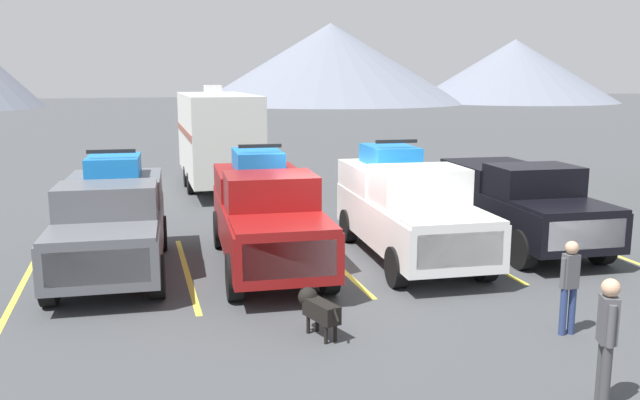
{
  "coord_description": "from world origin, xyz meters",
  "views": [
    {
      "loc": [
        -4.14,
        -13.19,
        4.07
      ],
      "look_at": [
        0.0,
        1.59,
        1.2
      ],
      "focal_mm": 37.33,
      "sensor_mm": 36.0,
      "label": 1
    }
  ],
  "objects_px": {
    "pickup_truck_d": "(518,201)",
    "person_a": "(570,281)",
    "pickup_truck_c": "(406,206)",
    "pickup_truck_a": "(112,219)",
    "person_b": "(607,334)",
    "camper_trailer_a": "(217,135)",
    "dog": "(317,307)",
    "pickup_truck_b": "(266,212)"
  },
  "relations": [
    {
      "from": "pickup_truck_b",
      "to": "pickup_truck_d",
      "type": "bearing_deg",
      "value": 1.0
    },
    {
      "from": "person_a",
      "to": "dog",
      "type": "distance_m",
      "value": 4.02
    },
    {
      "from": "pickup_truck_c",
      "to": "pickup_truck_d",
      "type": "relative_size",
      "value": 1.02
    },
    {
      "from": "pickup_truck_c",
      "to": "pickup_truck_d",
      "type": "height_order",
      "value": "pickup_truck_c"
    },
    {
      "from": "camper_trailer_a",
      "to": "person_a",
      "type": "height_order",
      "value": "camper_trailer_a"
    },
    {
      "from": "pickup_truck_c",
      "to": "pickup_truck_d",
      "type": "xyz_separation_m",
      "value": [
        3.06,
        0.28,
        -0.1
      ]
    },
    {
      "from": "pickup_truck_b",
      "to": "person_b",
      "type": "bearing_deg",
      "value": -69.16
    },
    {
      "from": "camper_trailer_a",
      "to": "person_b",
      "type": "bearing_deg",
      "value": -81.74
    },
    {
      "from": "pickup_truck_c",
      "to": "dog",
      "type": "xyz_separation_m",
      "value": [
        -3.2,
        -3.97,
        -0.71
      ]
    },
    {
      "from": "person_a",
      "to": "person_b",
      "type": "bearing_deg",
      "value": -115.74
    },
    {
      "from": "pickup_truck_d",
      "to": "person_b",
      "type": "height_order",
      "value": "pickup_truck_d"
    },
    {
      "from": "pickup_truck_b",
      "to": "pickup_truck_d",
      "type": "distance_m",
      "value": 6.25
    },
    {
      "from": "pickup_truck_c",
      "to": "person_a",
      "type": "height_order",
      "value": "pickup_truck_c"
    },
    {
      "from": "person_b",
      "to": "pickup_truck_c",
      "type": "bearing_deg",
      "value": 86.9
    },
    {
      "from": "pickup_truck_b",
      "to": "person_a",
      "type": "relative_size",
      "value": 3.82
    },
    {
      "from": "camper_trailer_a",
      "to": "dog",
      "type": "bearing_deg",
      "value": -90.98
    },
    {
      "from": "pickup_truck_b",
      "to": "pickup_truck_c",
      "type": "xyz_separation_m",
      "value": [
        3.2,
        -0.17,
        0.0
      ]
    },
    {
      "from": "person_a",
      "to": "pickup_truck_d",
      "type": "bearing_deg",
      "value": 65.7
    },
    {
      "from": "dog",
      "to": "pickup_truck_d",
      "type": "bearing_deg",
      "value": 34.25
    },
    {
      "from": "pickup_truck_a",
      "to": "person_b",
      "type": "xyz_separation_m",
      "value": [
        6.01,
        -7.8,
        -0.17
      ]
    },
    {
      "from": "pickup_truck_d",
      "to": "camper_trailer_a",
      "type": "bearing_deg",
      "value": 120.54
    },
    {
      "from": "pickup_truck_d",
      "to": "pickup_truck_a",
      "type": "bearing_deg",
      "value": 178.09
    },
    {
      "from": "pickup_truck_a",
      "to": "camper_trailer_a",
      "type": "distance_m",
      "value": 10.49
    },
    {
      "from": "pickup_truck_c",
      "to": "person_b",
      "type": "distance_m",
      "value": 7.21
    },
    {
      "from": "pickup_truck_c",
      "to": "person_b",
      "type": "relative_size",
      "value": 3.38
    },
    {
      "from": "pickup_truck_d",
      "to": "camper_trailer_a",
      "type": "relative_size",
      "value": 0.67
    },
    {
      "from": "pickup_truck_d",
      "to": "person_a",
      "type": "relative_size",
      "value": 3.56
    },
    {
      "from": "camper_trailer_a",
      "to": "person_b",
      "type": "relative_size",
      "value": 4.93
    },
    {
      "from": "pickup_truck_c",
      "to": "camper_trailer_a",
      "type": "bearing_deg",
      "value": 105.76
    },
    {
      "from": "dog",
      "to": "person_a",
      "type": "bearing_deg",
      "value": -15.49
    },
    {
      "from": "pickup_truck_b",
      "to": "person_a",
      "type": "distance_m",
      "value": 6.49
    },
    {
      "from": "person_a",
      "to": "dog",
      "type": "height_order",
      "value": "person_a"
    },
    {
      "from": "pickup_truck_a",
      "to": "pickup_truck_d",
      "type": "xyz_separation_m",
      "value": [
        9.45,
        -0.31,
        -0.05
      ]
    },
    {
      "from": "pickup_truck_c",
      "to": "camper_trailer_a",
      "type": "relative_size",
      "value": 0.69
    },
    {
      "from": "person_a",
      "to": "person_b",
      "type": "height_order",
      "value": "person_b"
    },
    {
      "from": "dog",
      "to": "pickup_truck_b",
      "type": "bearing_deg",
      "value": 89.95
    },
    {
      "from": "camper_trailer_a",
      "to": "pickup_truck_a",
      "type": "bearing_deg",
      "value": -109.23
    },
    {
      "from": "pickup_truck_a",
      "to": "pickup_truck_d",
      "type": "bearing_deg",
      "value": -1.91
    },
    {
      "from": "pickup_truck_b",
      "to": "camper_trailer_a",
      "type": "bearing_deg",
      "value": 88.65
    },
    {
      "from": "pickup_truck_c",
      "to": "person_a",
      "type": "bearing_deg",
      "value": -82.64
    },
    {
      "from": "pickup_truck_b",
      "to": "pickup_truck_c",
      "type": "height_order",
      "value": "pickup_truck_c"
    },
    {
      "from": "pickup_truck_a",
      "to": "person_a",
      "type": "distance_m",
      "value": 9.03
    }
  ]
}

